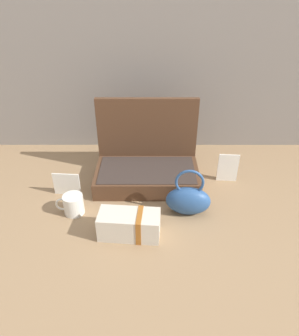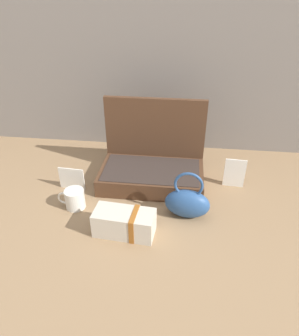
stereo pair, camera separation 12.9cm
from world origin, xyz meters
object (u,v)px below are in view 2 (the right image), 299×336
at_px(teal_pouch_handbag, 187,202).
at_px(info_card_left, 235,173).
at_px(open_suitcase, 152,165).
at_px(cream_toiletry_bag, 125,223).
at_px(coffee_mug, 74,199).
at_px(poster_card_right, 72,179).

xyz_separation_m(teal_pouch_handbag, info_card_left, (0.22, 0.25, 0.00)).
bearing_deg(open_suitcase, cream_toiletry_bag, -99.26).
bearing_deg(teal_pouch_handbag, coffee_mug, 179.81).
relative_size(open_suitcase, cream_toiletry_bag, 2.01).
relative_size(open_suitcase, coffee_mug, 4.08).
height_order(open_suitcase, info_card_left, open_suitcase).
xyz_separation_m(open_suitcase, info_card_left, (0.39, -0.01, -0.01)).
xyz_separation_m(teal_pouch_handbag, cream_toiletry_bag, (-0.24, -0.13, -0.02)).
bearing_deg(poster_card_right, cream_toiletry_bag, -36.70).
bearing_deg(cream_toiletry_bag, open_suitcase, 80.74).
relative_size(cream_toiletry_bag, coffee_mug, 2.03).
relative_size(coffee_mug, info_card_left, 0.82).
xyz_separation_m(cream_toiletry_bag, info_card_left, (0.45, 0.38, 0.02)).
distance_m(teal_pouch_handbag, cream_toiletry_bag, 0.27).
xyz_separation_m(cream_toiletry_bag, poster_card_right, (-0.30, 0.26, 0.01)).
height_order(open_suitcase, poster_card_right, open_suitcase).
relative_size(cream_toiletry_bag, info_card_left, 1.67).
xyz_separation_m(cream_toiletry_bag, coffee_mug, (-0.25, 0.13, -0.01)).
distance_m(teal_pouch_handbag, poster_card_right, 0.56).
bearing_deg(cream_toiletry_bag, poster_card_right, 138.86).
bearing_deg(coffee_mug, poster_card_right, 112.60).
distance_m(coffee_mug, info_card_left, 0.74).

